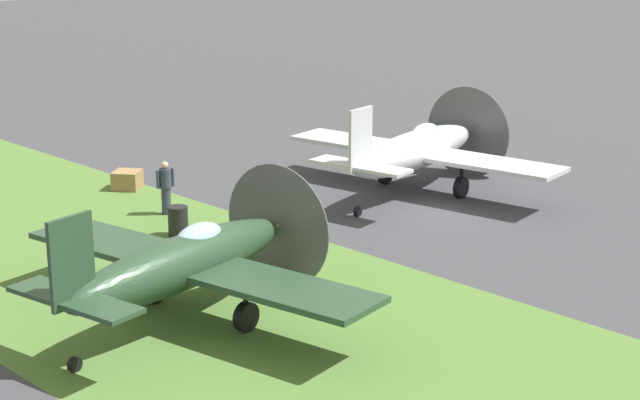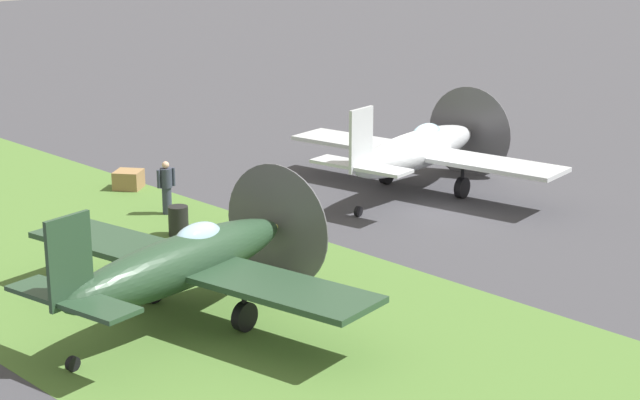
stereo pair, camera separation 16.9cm
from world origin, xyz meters
name	(u,v)px [view 1 (the left image)]	position (x,y,z in m)	size (l,w,h in m)	color
ground_plane	(430,202)	(0.00, 0.00, 0.00)	(160.00, 160.00, 0.00)	#38383D
grass_verge	(164,283)	(0.00, -10.94, 0.00)	(120.00, 11.00, 0.01)	#476B2D
airplane_lead	(418,150)	(-1.11, 0.60, 1.52)	(10.28, 8.17, 3.64)	#B2B7BC
airplane_wingman	(186,261)	(2.50, -12.06, 1.50)	(10.10, 8.04, 3.57)	#233D28
ground_crew_chief	(166,187)	(-5.08, -7.08, 0.91)	(0.38, 0.62, 1.73)	#2D3342
fuel_drum	(178,221)	(-3.01, -8.18, 0.45)	(0.60, 0.60, 0.90)	black
supply_crate	(127,180)	(-8.54, -6.20, 0.32)	(0.90, 0.90, 0.64)	olive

